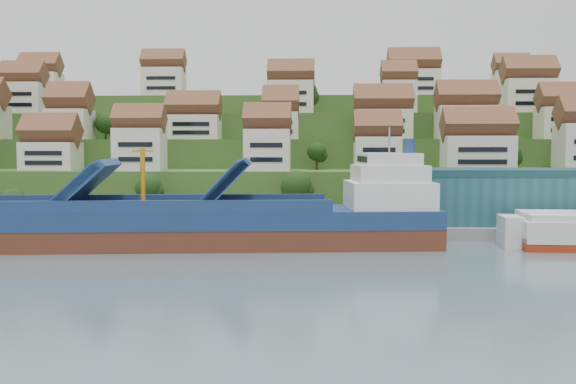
{
  "coord_description": "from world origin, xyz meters",
  "views": [
    {
      "loc": [
        10.05,
        -102.35,
        16.21
      ],
      "look_at": [
        5.9,
        14.0,
        8.0
      ],
      "focal_mm": 40.0,
      "sensor_mm": 36.0,
      "label": 1
    }
  ],
  "objects": [
    {
      "name": "ground",
      "position": [
        0.0,
        0.0,
        0.0
      ],
      "size": [
        300.0,
        300.0,
        0.0
      ],
      "primitive_type": "plane",
      "color": "slate",
      "rests_on": "ground"
    },
    {
      "name": "quay",
      "position": [
        20.0,
        15.0,
        1.1
      ],
      "size": [
        180.0,
        14.0,
        2.2
      ],
      "primitive_type": "cube",
      "color": "gray",
      "rests_on": "ground"
    },
    {
      "name": "hillside",
      "position": [
        0.0,
        103.55,
        10.66
      ],
      "size": [
        260.0,
        128.0,
        31.0
      ],
      "color": "#2D4C1E",
      "rests_on": "ground"
    },
    {
      "name": "hillside_village",
      "position": [
        3.88,
        58.83,
        23.52
      ],
      "size": [
        155.82,
        63.19,
        28.44
      ],
      "color": "silver",
      "rests_on": "ground"
    },
    {
      "name": "hillside_trees",
      "position": [
        -14.05,
        42.87,
        15.71
      ],
      "size": [
        131.31,
        62.03,
        31.46
      ],
      "color": "#1E3A13",
      "rests_on": "ground"
    },
    {
      "name": "warehouse",
      "position": [
        52.0,
        17.0,
        7.2
      ],
      "size": [
        60.0,
        15.0,
        10.0
      ],
      "primitive_type": "cube",
      "color": "#235560",
      "rests_on": "quay"
    },
    {
      "name": "flagpole",
      "position": [
        18.11,
        10.0,
        6.88
      ],
      "size": [
        1.28,
        0.16,
        8.0
      ],
      "color": "gray",
      "rests_on": "quay"
    },
    {
      "name": "cargo_ship",
      "position": [
        -10.12,
        0.18,
        3.6
      ],
      "size": [
        87.37,
        20.71,
        19.3
      ],
      "rotation": [
        0.0,
        0.0,
        0.08
      ],
      "color": "#592A1B",
      "rests_on": "ground"
    }
  ]
}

